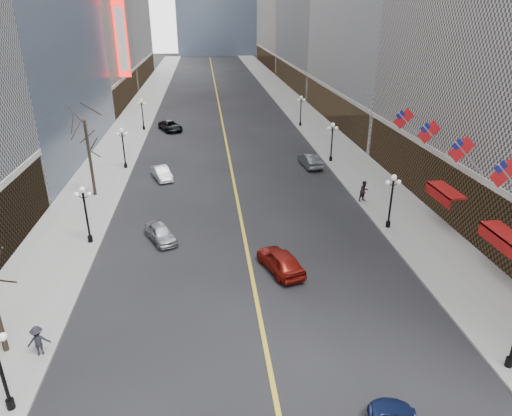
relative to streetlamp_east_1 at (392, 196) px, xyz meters
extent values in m
cube|color=gray|center=(2.20, 40.00, -2.83)|extent=(6.00, 230.00, 0.15)
cube|color=gray|center=(-25.80, 40.00, -2.83)|extent=(6.00, 230.00, 0.15)
cube|color=gold|center=(-11.80, 50.00, -2.89)|extent=(0.25, 200.00, 0.02)
cube|color=brown|center=(6.60, -1.00, -0.30)|extent=(2.80, 41.00, 5.00)
cube|color=brown|center=(6.60, 38.00, -0.30)|extent=(2.80, 35.00, 5.00)
cube|color=brown|center=(6.60, 76.00, -0.30)|extent=(2.80, 39.00, 5.00)
cube|color=brown|center=(6.60, 119.00, -0.30)|extent=(2.80, 45.00, 5.00)
cube|color=brown|center=(-30.20, 57.00, -0.30)|extent=(2.80, 29.00, 5.00)
cube|color=brown|center=(-30.20, 91.00, -0.30)|extent=(2.80, 37.00, 5.00)
cylinder|color=black|center=(0.00, -16.00, -2.50)|extent=(0.36, 0.36, 0.50)
cylinder|color=black|center=(0.00, 0.00, -2.50)|extent=(0.36, 0.36, 0.50)
cylinder|color=black|center=(0.00, 0.00, -0.75)|extent=(0.16, 0.16, 4.00)
sphere|color=white|center=(0.00, 0.00, 1.55)|extent=(0.44, 0.44, 0.44)
sphere|color=white|center=(-0.45, 0.00, 1.15)|extent=(0.36, 0.36, 0.36)
sphere|color=white|center=(0.45, 0.00, 1.15)|extent=(0.36, 0.36, 0.36)
cylinder|color=black|center=(0.00, 18.00, -2.50)|extent=(0.36, 0.36, 0.50)
cylinder|color=black|center=(0.00, 18.00, -0.75)|extent=(0.16, 0.16, 4.00)
sphere|color=white|center=(0.00, 18.00, 1.55)|extent=(0.44, 0.44, 0.44)
sphere|color=white|center=(-0.45, 18.00, 1.15)|extent=(0.36, 0.36, 0.36)
sphere|color=white|center=(0.45, 18.00, 1.15)|extent=(0.36, 0.36, 0.36)
cylinder|color=black|center=(0.00, 36.00, -2.50)|extent=(0.36, 0.36, 0.50)
cylinder|color=black|center=(0.00, 36.00, -0.75)|extent=(0.16, 0.16, 4.00)
sphere|color=white|center=(0.00, 36.00, 1.55)|extent=(0.44, 0.44, 0.44)
sphere|color=white|center=(-0.45, 36.00, 1.15)|extent=(0.36, 0.36, 0.36)
sphere|color=white|center=(0.45, 36.00, 1.15)|extent=(0.36, 0.36, 0.36)
cylinder|color=black|center=(-23.60, -16.00, -2.50)|extent=(0.36, 0.36, 0.50)
cylinder|color=black|center=(-23.60, -16.00, -0.75)|extent=(0.16, 0.16, 4.00)
sphere|color=white|center=(-23.15, -16.00, 1.15)|extent=(0.36, 0.36, 0.36)
cylinder|color=black|center=(-23.60, 0.00, -2.50)|extent=(0.36, 0.36, 0.50)
cylinder|color=black|center=(-23.60, 0.00, -0.75)|extent=(0.16, 0.16, 4.00)
sphere|color=white|center=(-23.60, 0.00, 1.55)|extent=(0.44, 0.44, 0.44)
sphere|color=white|center=(-24.05, 0.00, 1.15)|extent=(0.36, 0.36, 0.36)
sphere|color=white|center=(-23.15, 0.00, 1.15)|extent=(0.36, 0.36, 0.36)
cylinder|color=black|center=(-23.60, 18.00, -2.50)|extent=(0.36, 0.36, 0.50)
cylinder|color=black|center=(-23.60, 18.00, -0.75)|extent=(0.16, 0.16, 4.00)
sphere|color=white|center=(-23.60, 18.00, 1.55)|extent=(0.44, 0.44, 0.44)
sphere|color=white|center=(-24.05, 18.00, 1.15)|extent=(0.36, 0.36, 0.36)
sphere|color=white|center=(-23.15, 18.00, 1.15)|extent=(0.36, 0.36, 0.36)
cylinder|color=black|center=(-23.60, 36.00, -2.50)|extent=(0.36, 0.36, 0.50)
cylinder|color=black|center=(-23.60, 36.00, -0.75)|extent=(0.16, 0.16, 4.00)
sphere|color=white|center=(-23.60, 36.00, 1.55)|extent=(0.44, 0.44, 0.44)
sphere|color=white|center=(-24.05, 36.00, 1.15)|extent=(0.36, 0.36, 0.36)
sphere|color=white|center=(-23.15, 36.00, 1.15)|extent=(0.36, 0.36, 0.36)
cube|color=red|center=(3.35, -8.00, 4.55)|extent=(1.94, 0.04, 1.94)
cube|color=navy|center=(3.00, -8.00, 4.90)|extent=(0.88, 0.06, 0.88)
cylinder|color=#B2B2B7|center=(4.00, -3.00, 3.90)|extent=(2.49, 0.12, 2.49)
cube|color=red|center=(3.35, -3.00, 4.55)|extent=(1.94, 0.04, 1.94)
cube|color=navy|center=(3.00, -3.00, 4.90)|extent=(0.88, 0.06, 0.88)
cylinder|color=#B2B2B7|center=(4.00, 2.00, 3.90)|extent=(2.49, 0.12, 2.49)
cube|color=red|center=(3.35, 2.00, 4.55)|extent=(1.94, 0.04, 1.94)
cube|color=navy|center=(3.00, 2.00, 4.90)|extent=(0.88, 0.06, 0.88)
cylinder|color=#B2B2B7|center=(4.00, 7.00, 3.90)|extent=(2.49, 0.12, 2.49)
cube|color=red|center=(3.35, 7.00, 4.55)|extent=(1.94, 0.04, 1.94)
cube|color=navy|center=(3.00, 7.00, 4.90)|extent=(0.88, 0.06, 0.88)
cube|color=maroon|center=(4.50, -8.00, 0.30)|extent=(1.40, 4.00, 0.15)
cube|color=maroon|center=(3.85, -8.00, -0.10)|extent=(0.10, 4.00, 0.90)
cube|color=maroon|center=(4.50, 0.00, 0.30)|extent=(1.40, 4.00, 0.15)
cube|color=maroon|center=(3.85, 0.00, -0.10)|extent=(0.10, 4.00, 0.90)
cube|color=red|center=(-27.70, 50.00, 9.10)|extent=(2.00, 0.50, 12.00)
cube|color=white|center=(-27.65, 50.00, 9.10)|extent=(1.40, 0.55, 10.00)
cylinder|color=#2D231C|center=(-25.30, 10.00, 0.85)|extent=(0.28, 0.28, 7.20)
imported|color=#A0A3A8|center=(-18.26, -0.12, -2.23)|extent=(3.08, 4.22, 1.34)
imported|color=silver|center=(-19.27, 14.17, -2.24)|extent=(2.64, 4.28, 1.33)
imported|color=black|center=(-19.65, 35.45, -2.19)|extent=(4.20, 5.65, 1.43)
imported|color=maroon|center=(-9.80, -5.54, -2.12)|extent=(3.20, 4.96, 1.57)
imported|color=#4E5356|center=(-2.80, 16.57, -2.13)|extent=(2.06, 4.81, 1.54)
imported|color=black|center=(-0.20, 5.60, -1.77)|extent=(1.08, 0.85, 1.96)
imported|color=black|center=(-23.40, -12.51, -1.91)|extent=(1.16, 0.70, 1.68)
camera|label=1|loc=(-14.44, -32.18, 13.51)|focal=32.00mm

